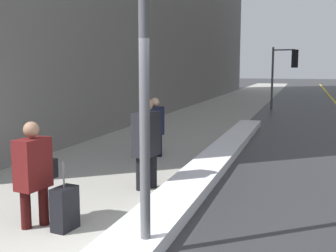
{
  "coord_description": "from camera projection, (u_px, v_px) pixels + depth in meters",
  "views": [
    {
      "loc": [
        2.09,
        -3.71,
        2.18
      ],
      "look_at": [
        -0.4,
        4.0,
        1.05
      ],
      "focal_mm": 45.0,
      "sensor_mm": 36.0,
      "label": 1
    }
  ],
  "objects": [
    {
      "name": "pedestrian_with_shoulder_bag",
      "position": [
        34.0,
        169.0,
        5.69
      ],
      "size": [
        0.34,
        0.7,
        1.47
      ],
      "rotation": [
        0.0,
        0.0,
        -1.71
      ],
      "color": "#340C0C",
      "rests_on": "ground"
    },
    {
      "name": "traffic_light_near",
      "position": [
        287.0,
        65.0,
        21.4
      ],
      "size": [
        1.31,
        0.35,
        3.21
      ],
      "rotation": [
        0.0,
        0.0,
        -0.16
      ],
      "color": "#515156",
      "rests_on": "ground"
    },
    {
      "name": "sidewalk_slab",
      "position": [
        209.0,
        115.0,
        19.18
      ],
      "size": [
        4.0,
        80.0,
        0.01
      ],
      "color": "#9E9B93",
      "rests_on": "ground"
    },
    {
      "name": "lamp_post",
      "position": [
        144.0,
        4.0,
        4.57
      ],
      "size": [
        0.28,
        0.28,
        4.77
      ],
      "color": "#515156",
      "rests_on": "ground"
    },
    {
      "name": "pedestrian_trailing",
      "position": [
        146.0,
        139.0,
        7.46
      ],
      "size": [
        0.39,
        0.57,
        1.65
      ],
      "rotation": [
        0.0,
        0.0,
        -1.71
      ],
      "color": "black",
      "rests_on": "ground"
    },
    {
      "name": "snow_bank_curb",
      "position": [
        216.0,
        159.0,
        9.67
      ],
      "size": [
        0.75,
        13.25,
        0.2
      ],
      "color": "white",
      "rests_on": "ground"
    },
    {
      "name": "rolling_suitcase",
      "position": [
        65.0,
        209.0,
        5.64
      ],
      "size": [
        0.27,
        0.39,
        0.95
      ],
      "rotation": [
        0.0,
        0.0,
        -1.71
      ],
      "color": "black",
      "rests_on": "ground"
    },
    {
      "name": "pedestrian_nearside",
      "position": [
        155.0,
        125.0,
        10.15
      ],
      "size": [
        0.34,
        0.51,
        1.46
      ],
      "rotation": [
        0.0,
        0.0,
        -1.71
      ],
      "color": "black",
      "rests_on": "ground"
    }
  ]
}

